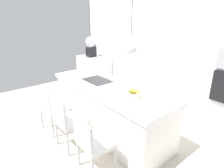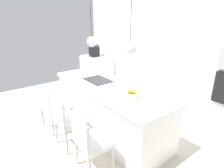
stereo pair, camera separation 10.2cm
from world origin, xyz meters
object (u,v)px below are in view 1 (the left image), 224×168
Objects in this scene: chair_near at (52,106)px; chair_far at (92,141)px; chair_middle at (68,119)px; fruit_bowl at (132,94)px; coffee_machine at (91,52)px.

chair_near reaches higher than chair_far.
chair_near is at bearing 179.82° from chair_middle.
chair_middle is at bearing -128.77° from fruit_bowl.
chair_near is (-1.25, -0.77, -0.44)m from fruit_bowl.
chair_near is at bearing -148.29° from fruit_bowl.
coffee_machine is 3.84m from chair_far.
chair_near is at bearing -179.83° from chair_far.
fruit_bowl reaches higher than chair_middle.
fruit_bowl reaches higher than chair_near.
chair_middle reaches higher than chair_near.
chair_middle is at bearing -0.18° from chair_near.
coffee_machine is (-3.14, 1.32, 0.06)m from fruit_bowl.
chair_far is (1.30, 0.00, -0.01)m from chair_near.
fruit_bowl is at bearing -22.84° from coffee_machine.
chair_middle is (-0.62, -0.78, -0.43)m from fruit_bowl.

